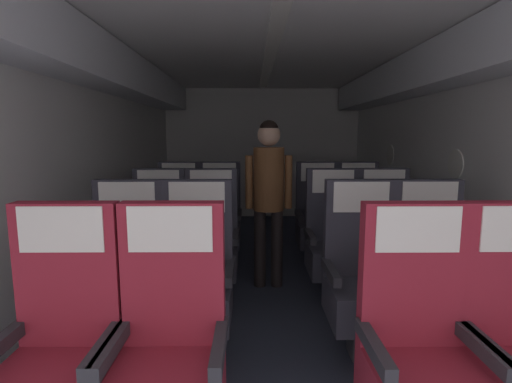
% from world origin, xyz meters
% --- Properties ---
extents(ground, '(3.57, 6.95, 0.02)m').
position_xyz_m(ground, '(0.00, 3.28, -0.01)').
color(ground, '#2D3342').
extents(fuselage_shell, '(3.45, 6.60, 2.26)m').
position_xyz_m(fuselage_shell, '(0.00, 3.53, 1.63)').
color(fuselage_shell, silver).
rests_on(fuselage_shell, ground).
extents(seat_a_left_window, '(0.48, 0.47, 1.13)m').
position_xyz_m(seat_a_left_window, '(-1.00, 1.37, 0.48)').
color(seat_a_left_window, '#38383D').
rests_on(seat_a_left_window, ground).
extents(seat_a_left_aisle, '(0.48, 0.47, 1.13)m').
position_xyz_m(seat_a_left_aisle, '(-0.53, 1.37, 0.48)').
color(seat_a_left_aisle, '#38383D').
rests_on(seat_a_left_aisle, ground).
extents(seat_a_right_window, '(0.48, 0.47, 1.13)m').
position_xyz_m(seat_a_right_window, '(0.53, 1.35, 0.48)').
color(seat_a_right_window, '#38383D').
rests_on(seat_a_right_window, ground).
extents(seat_b_left_window, '(0.48, 0.47, 1.13)m').
position_xyz_m(seat_b_left_window, '(-0.99, 2.24, 0.48)').
color(seat_b_left_window, '#38383D').
rests_on(seat_b_left_window, ground).
extents(seat_b_left_aisle, '(0.48, 0.47, 1.13)m').
position_xyz_m(seat_b_left_aisle, '(-0.54, 2.23, 0.48)').
color(seat_b_left_aisle, '#38383D').
rests_on(seat_b_left_aisle, ground).
extents(seat_b_right_aisle, '(0.48, 0.47, 1.13)m').
position_xyz_m(seat_b_right_aisle, '(0.98, 2.23, 0.48)').
color(seat_b_right_aisle, '#38383D').
rests_on(seat_b_right_aisle, ground).
extents(seat_b_right_window, '(0.48, 0.47, 1.13)m').
position_xyz_m(seat_b_right_window, '(0.53, 2.23, 0.48)').
color(seat_b_right_window, '#38383D').
rests_on(seat_b_right_window, ground).
extents(seat_c_left_window, '(0.48, 0.47, 1.13)m').
position_xyz_m(seat_c_left_window, '(-0.99, 3.10, 0.48)').
color(seat_c_left_window, '#38383D').
rests_on(seat_c_left_window, ground).
extents(seat_c_left_aisle, '(0.48, 0.47, 1.13)m').
position_xyz_m(seat_c_left_aisle, '(-0.54, 3.09, 0.48)').
color(seat_c_left_aisle, '#38383D').
rests_on(seat_c_left_aisle, ground).
extents(seat_c_right_aisle, '(0.48, 0.47, 1.13)m').
position_xyz_m(seat_c_right_aisle, '(0.98, 3.11, 0.48)').
color(seat_c_right_aisle, '#38383D').
rests_on(seat_c_right_aisle, ground).
extents(seat_c_right_window, '(0.48, 0.47, 1.13)m').
position_xyz_m(seat_c_right_window, '(0.53, 3.10, 0.48)').
color(seat_c_right_window, '#38383D').
rests_on(seat_c_right_window, ground).
extents(seat_d_left_window, '(0.48, 0.47, 1.13)m').
position_xyz_m(seat_d_left_window, '(-0.98, 3.97, 0.48)').
color(seat_d_left_window, '#38383D').
rests_on(seat_d_left_window, ground).
extents(seat_d_left_aisle, '(0.48, 0.47, 1.13)m').
position_xyz_m(seat_d_left_aisle, '(-0.54, 3.99, 0.48)').
color(seat_d_left_aisle, '#38383D').
rests_on(seat_d_left_aisle, ground).
extents(seat_d_right_aisle, '(0.48, 0.47, 1.13)m').
position_xyz_m(seat_d_right_aisle, '(0.99, 3.97, 0.48)').
color(seat_d_right_aisle, '#38383D').
rests_on(seat_d_right_aisle, ground).
extents(seat_d_right_window, '(0.48, 0.47, 1.13)m').
position_xyz_m(seat_d_right_window, '(0.54, 3.97, 0.48)').
color(seat_d_right_window, '#38383D').
rests_on(seat_d_right_window, ground).
extents(flight_attendant, '(0.43, 0.28, 1.55)m').
position_xyz_m(flight_attendant, '(-0.03, 3.35, 0.95)').
color(flight_attendant, black).
rests_on(flight_attendant, ground).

